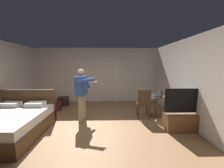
# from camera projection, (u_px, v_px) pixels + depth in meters

# --- Properties ---
(ground_plane) EXTENTS (6.74, 6.74, 0.00)m
(ground_plane) POSITION_uv_depth(u_px,v_px,m) (88.00, 130.00, 3.83)
(ground_plane) COLOR olive
(wall_back) EXTENTS (6.12, 0.12, 2.58)m
(wall_back) POSITION_uv_depth(u_px,v_px,m) (96.00, 75.00, 6.75)
(wall_back) COLOR silver
(wall_back) RESTS_ON ground_plane
(wall_right) EXTENTS (0.12, 6.37, 2.58)m
(wall_right) POSITION_uv_depth(u_px,v_px,m) (198.00, 83.00, 3.74)
(wall_right) COLOR silver
(wall_right) RESTS_ON ground_plane
(doorway_frame) EXTENTS (0.93, 0.08, 2.13)m
(doorway_frame) POSITION_uv_depth(u_px,v_px,m) (107.00, 77.00, 6.69)
(doorway_frame) COLOR white
(doorway_frame) RESTS_ON ground_plane
(bed) EXTENTS (1.65, 1.97, 1.02)m
(bed) POSITION_uv_depth(u_px,v_px,m) (10.00, 123.00, 3.54)
(bed) COLOR #4C331E
(bed) RESTS_ON ground_plane
(tv_flatscreen) EXTENTS (1.12, 0.40, 1.16)m
(tv_flatscreen) POSITION_uv_depth(u_px,v_px,m) (184.00, 118.00, 3.78)
(tv_flatscreen) COLOR brown
(tv_flatscreen) RESTS_ON ground_plane
(side_table) EXTENTS (0.68, 0.68, 0.70)m
(side_table) POSITION_uv_depth(u_px,v_px,m) (156.00, 103.00, 4.83)
(side_table) COLOR brown
(side_table) RESTS_ON ground_plane
(laptop) EXTENTS (0.39, 0.40, 0.16)m
(laptop) POSITION_uv_depth(u_px,v_px,m) (157.00, 95.00, 4.75)
(laptop) COLOR black
(laptop) RESTS_ON side_table
(bottle_on_table) EXTENTS (0.06, 0.06, 0.25)m
(bottle_on_table) POSITION_uv_depth(u_px,v_px,m) (162.00, 94.00, 4.71)
(bottle_on_table) COLOR #2E331D
(bottle_on_table) RESTS_ON side_table
(wooden_chair) EXTENTS (0.45, 0.45, 0.99)m
(wooden_chair) POSITION_uv_depth(u_px,v_px,m) (144.00, 103.00, 4.59)
(wooden_chair) COLOR #4C331E
(wooden_chair) RESTS_ON ground_plane
(person_blue_shirt) EXTENTS (0.69, 0.70, 1.66)m
(person_blue_shirt) POSITION_uv_depth(u_px,v_px,m) (82.00, 91.00, 4.40)
(person_blue_shirt) COLOR tan
(person_blue_shirt) RESTS_ON ground_plane
(suitcase_dark) EXTENTS (0.69, 0.48, 0.33)m
(suitcase_dark) POSITION_uv_depth(u_px,v_px,m) (53.00, 106.00, 5.48)
(suitcase_dark) COLOR #4C1919
(suitcase_dark) RESTS_ON ground_plane
(suitcase_small) EXTENTS (0.52, 0.45, 0.36)m
(suitcase_small) POSITION_uv_depth(u_px,v_px,m) (63.00, 101.00, 6.18)
(suitcase_small) COLOR black
(suitcase_small) RESTS_ON ground_plane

